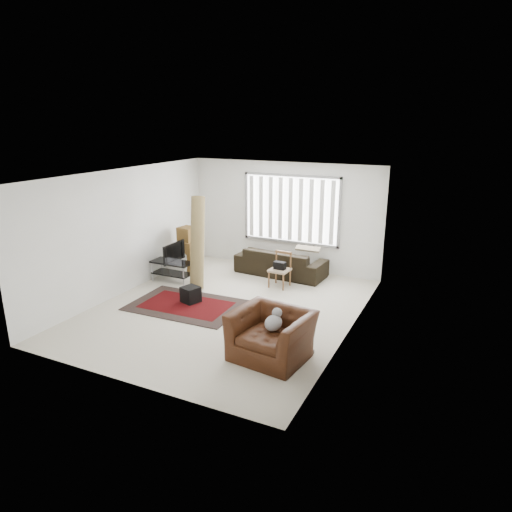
{
  "coord_description": "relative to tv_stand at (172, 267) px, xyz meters",
  "views": [
    {
      "loc": [
        4.24,
        -7.45,
        3.68
      ],
      "look_at": [
        0.44,
        0.45,
        1.05
      ],
      "focal_mm": 32.0,
      "sensor_mm": 36.0,
      "label": 1
    }
  ],
  "objects": [
    {
      "name": "tv_stand",
      "position": [
        0.0,
        0.0,
        0.0
      ],
      "size": [
        0.99,
        0.44,
        0.49
      ],
      "color": "black",
      "rests_on": "ground"
    },
    {
      "name": "side_chair",
      "position": [
        2.42,
        0.78,
        0.09
      ],
      "size": [
        0.45,
        0.45,
        0.8
      ],
      "rotation": [
        0.0,
        0.0,
        -0.06
      ],
      "color": "#8A755A",
      "rests_on": "ground"
    },
    {
      "name": "white_flatpack",
      "position": [
        -0.18,
        0.49,
        -0.03
      ],
      "size": [
        0.52,
        0.24,
        0.65
      ],
      "primitive_type": "cube",
      "rotation": [
        -0.23,
        0.0,
        0.03
      ],
      "color": "silver",
      "rests_on": "ground"
    },
    {
      "name": "moving_boxes",
      "position": [
        -0.02,
        0.73,
        0.18
      ],
      "size": [
        0.52,
        0.49,
        1.15
      ],
      "color": "brown",
      "rests_on": "ground"
    },
    {
      "name": "rolled_rug",
      "position": [
        0.73,
        0.01,
        0.68
      ],
      "size": [
        0.63,
        0.94,
        2.07
      ],
      "primitive_type": "cylinder",
      "rotation": [
        -0.29,
        0.0,
        0.39
      ],
      "color": "brown",
      "rests_on": "ground"
    },
    {
      "name": "armchair",
      "position": [
        3.56,
        -2.28,
        0.09
      ],
      "size": [
        1.31,
        1.18,
        0.89
      ],
      "rotation": [
        0.0,
        0.0,
        -0.12
      ],
      "color": "#3C1B0C",
      "rests_on": "ground"
    },
    {
      "name": "room",
      "position": [
        1.98,
        -0.37,
        1.4
      ],
      "size": [
        6.0,
        6.02,
        2.71
      ],
      "color": "beige",
      "rests_on": "ground"
    },
    {
      "name": "sofa",
      "position": [
        2.11,
        1.57,
        0.07
      ],
      "size": [
        2.27,
        1.1,
        0.85
      ],
      "primitive_type": "imported",
      "rotation": [
        0.0,
        0.0,
        3.07
      ],
      "color": "black",
      "rests_on": "ground"
    },
    {
      "name": "persian_rug",
      "position": [
        1.12,
        -1.1,
        -0.35
      ],
      "size": [
        2.31,
        1.58,
        0.02
      ],
      "color": "black",
      "rests_on": "ground"
    },
    {
      "name": "tv",
      "position": [
        -0.0,
        0.0,
        0.37
      ],
      "size": [
        0.1,
        0.8,
        0.46
      ],
      "primitive_type": "imported",
      "rotation": [
        0.0,
        0.0,
        1.57
      ],
      "color": "black",
      "rests_on": "tv_stand"
    },
    {
      "name": "subwoofer",
      "position": [
        1.12,
        -0.92,
        -0.17
      ],
      "size": [
        0.41,
        0.41,
        0.33
      ],
      "primitive_type": "cube",
      "rotation": [
        0.0,
        0.0,
        -0.31
      ],
      "color": "black",
      "rests_on": "persian_rug"
    }
  ]
}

